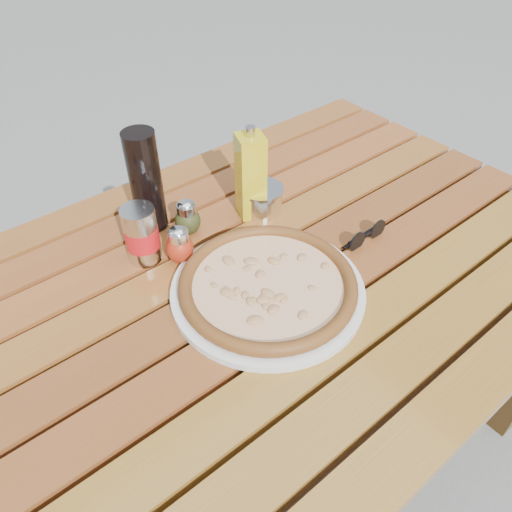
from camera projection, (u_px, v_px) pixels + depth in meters
ground at (260, 457)px, 1.47m from camera, size 60.00×60.00×0.00m
table at (262, 300)px, 1.02m from camera, size 1.40×0.90×0.75m
plate at (268, 290)px, 0.93m from camera, size 0.40×0.40×0.01m
pizza at (268, 284)px, 0.92m from camera, size 0.35×0.35×0.03m
pepper_shaker at (179, 245)px, 0.97m from camera, size 0.07×0.07×0.08m
oregano_shaker at (187, 218)px, 1.04m from camera, size 0.06×0.06×0.08m
dark_bottle at (146, 182)px, 1.01m from camera, size 0.07×0.07×0.22m
soda_can at (142, 235)px, 0.97m from camera, size 0.08×0.08×0.12m
olive_oil_cruet at (251, 176)px, 1.05m from camera, size 0.07×0.07×0.21m
parmesan_tin at (262, 199)px, 1.10m from camera, size 0.11×0.11×0.07m
sunglasses at (366, 236)px, 1.03m from camera, size 0.11×0.02×0.04m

